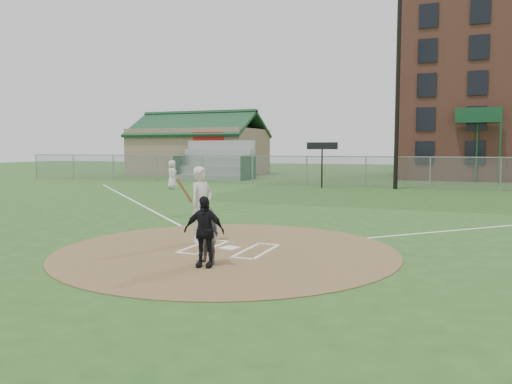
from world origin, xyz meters
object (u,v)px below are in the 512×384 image
(catcher, at_px, (208,236))
(batter_at_plate, at_px, (201,204))
(home_plate, at_px, (230,248))
(umpire, at_px, (204,231))
(ondeck_player, at_px, (172,175))

(catcher, distance_m, batter_at_plate, 2.63)
(batter_at_plate, bearing_deg, catcher, -59.71)
(home_plate, xyz_separation_m, umpire, (0.28, -1.96, 0.74))
(home_plate, xyz_separation_m, batter_at_plate, (-1.06, 0.52, 1.00))
(home_plate, relative_size, ondeck_player, 0.22)
(home_plate, height_order, batter_at_plate, batter_at_plate)
(ondeck_player, height_order, batter_at_plate, batter_at_plate)
(home_plate, relative_size, umpire, 0.27)
(catcher, bearing_deg, ondeck_player, 137.95)
(umpire, height_order, batter_at_plate, batter_at_plate)
(umpire, bearing_deg, ondeck_player, 113.52)
(home_plate, distance_m, ondeck_player, 19.18)
(home_plate, bearing_deg, catcher, -81.67)
(home_plate, distance_m, batter_at_plate, 1.55)
(home_plate, bearing_deg, umpire, -81.76)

